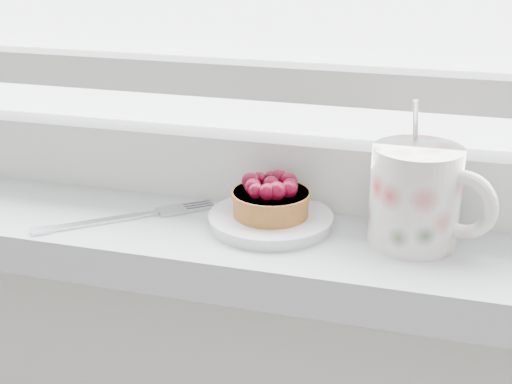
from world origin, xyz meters
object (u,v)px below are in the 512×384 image
at_px(saucer, 271,220).
at_px(floral_mug, 418,195).
at_px(raspberry_tart, 271,197).
at_px(fork, 125,217).

xyz_separation_m(saucer, floral_mug, (0.14, -0.00, 0.04)).
bearing_deg(raspberry_tart, saucer, 119.39).
distance_m(saucer, raspberry_tart, 0.02).
xyz_separation_m(saucer, fork, (-0.15, -0.03, -0.00)).
height_order(saucer, floral_mug, floral_mug).
distance_m(floral_mug, fork, 0.29).
relative_size(saucer, fork, 0.79).
relative_size(saucer, floral_mug, 0.92).
xyz_separation_m(saucer, raspberry_tart, (0.00, -0.00, 0.02)).
height_order(floral_mug, fork, floral_mug).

